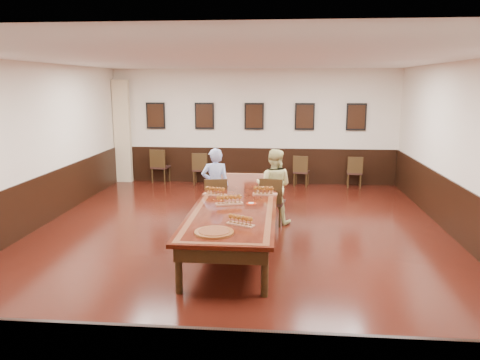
# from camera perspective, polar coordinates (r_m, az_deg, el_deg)

# --- Properties ---
(floor) EXTENTS (8.00, 10.00, 0.02)m
(floor) POSITION_cam_1_polar(r_m,az_deg,el_deg) (8.65, -0.30, -7.24)
(floor) COLOR black
(floor) RESTS_ON ground
(ceiling) EXTENTS (8.00, 10.00, 0.02)m
(ceiling) POSITION_cam_1_polar(r_m,az_deg,el_deg) (8.19, -0.32, 14.58)
(ceiling) COLOR white
(ceiling) RESTS_ON floor
(wall_back) EXTENTS (8.00, 0.02, 3.20)m
(wall_back) POSITION_cam_1_polar(r_m,az_deg,el_deg) (13.23, 1.74, 6.50)
(wall_back) COLOR #F5E4CD
(wall_back) RESTS_ON floor
(wall_front) EXTENTS (8.00, 0.02, 3.20)m
(wall_front) POSITION_cam_1_polar(r_m,az_deg,el_deg) (3.45, -8.24, -8.78)
(wall_front) COLOR #F5E4CD
(wall_front) RESTS_ON floor
(wall_left) EXTENTS (0.02, 10.00, 3.20)m
(wall_left) POSITION_cam_1_polar(r_m,az_deg,el_deg) (9.52, -25.14, 3.36)
(wall_left) COLOR #F5E4CD
(wall_left) RESTS_ON floor
(wall_right) EXTENTS (0.02, 10.00, 3.20)m
(wall_right) POSITION_cam_1_polar(r_m,az_deg,el_deg) (8.85, 26.54, 2.68)
(wall_right) COLOR #F5E4CD
(wall_right) RESTS_ON floor
(chair_man) EXTENTS (0.53, 0.56, 0.96)m
(chair_man) POSITION_cam_1_polar(r_m,az_deg,el_deg) (9.45, -2.99, -2.52)
(chair_man) COLOR #311A15
(chair_man) RESTS_ON floor
(chair_woman) EXTENTS (0.53, 0.57, 0.97)m
(chair_woman) POSITION_cam_1_polar(r_m,az_deg,el_deg) (9.43, 3.99, -2.52)
(chair_woman) COLOR #311A15
(chair_woman) RESTS_ON floor
(spare_chair_a) EXTENTS (0.52, 0.56, 0.97)m
(spare_chair_a) POSITION_cam_1_polar(r_m,az_deg,el_deg) (13.57, -9.65, 1.73)
(spare_chair_a) COLOR #311A15
(spare_chair_a) RESTS_ON floor
(spare_chair_b) EXTENTS (0.43, 0.47, 0.91)m
(spare_chair_b) POSITION_cam_1_polar(r_m,az_deg,el_deg) (13.20, -4.79, 1.43)
(spare_chair_b) COLOR #311A15
(spare_chair_b) RESTS_ON floor
(spare_chair_c) EXTENTS (0.48, 0.51, 0.87)m
(spare_chair_c) POSITION_cam_1_polar(r_m,az_deg,el_deg) (13.03, 7.48, 1.14)
(spare_chair_c) COLOR #311A15
(spare_chair_c) RESTS_ON floor
(spare_chair_d) EXTENTS (0.44, 0.47, 0.86)m
(spare_chair_d) POSITION_cam_1_polar(r_m,az_deg,el_deg) (13.17, 13.78, 1.01)
(spare_chair_d) COLOR #311A15
(spare_chair_d) RESTS_ON floor
(person_man) EXTENTS (0.62, 0.46, 1.53)m
(person_man) POSITION_cam_1_polar(r_m,az_deg,el_deg) (9.48, -3.03, -0.69)
(person_man) COLOR #5471D2
(person_man) RESTS_ON floor
(person_woman) EXTENTS (0.85, 0.71, 1.52)m
(person_woman) POSITION_cam_1_polar(r_m,az_deg,el_deg) (9.47, 4.14, -0.77)
(person_woman) COLOR #E7DF90
(person_woman) RESTS_ON floor
(pink_phone) EXTENTS (0.09, 0.15, 0.01)m
(pink_phone) POSITION_cam_1_polar(r_m,az_deg,el_deg) (8.76, 3.84, -1.80)
(pink_phone) COLOR #FF5499
(pink_phone) RESTS_ON conference_table
(curtain) EXTENTS (0.45, 0.18, 2.90)m
(curtain) POSITION_cam_1_polar(r_m,az_deg,el_deg) (13.80, -14.13, 5.74)
(curtain) COLOR beige
(curtain) RESTS_ON floor
(wainscoting) EXTENTS (8.00, 10.00, 1.00)m
(wainscoting) POSITION_cam_1_polar(r_m,az_deg,el_deg) (8.50, -0.30, -3.98)
(wainscoting) COLOR black
(wainscoting) RESTS_ON floor
(conference_table) EXTENTS (1.40, 5.00, 0.76)m
(conference_table) POSITION_cam_1_polar(r_m,az_deg,el_deg) (8.47, -0.30, -3.26)
(conference_table) COLOR black
(conference_table) RESTS_ON floor
(posters) EXTENTS (6.14, 0.04, 0.74)m
(posters) POSITION_cam_1_polar(r_m,az_deg,el_deg) (13.14, 1.73, 7.78)
(posters) COLOR black
(posters) RESTS_ON wall_back
(flight_a) EXTENTS (0.46, 0.24, 0.16)m
(flight_a) POSITION_cam_1_polar(r_m,az_deg,el_deg) (8.72, -3.10, -1.39)
(flight_a) COLOR #9B5E41
(flight_a) RESTS_ON conference_table
(flight_b) EXTENTS (0.46, 0.15, 0.17)m
(flight_b) POSITION_cam_1_polar(r_m,az_deg,el_deg) (8.74, 3.02, -1.32)
(flight_b) COLOR #9B5E41
(flight_b) RESTS_ON conference_table
(flight_c) EXTENTS (0.49, 0.28, 0.17)m
(flight_c) POSITION_cam_1_polar(r_m,az_deg,el_deg) (8.04, -1.33, -2.46)
(flight_c) COLOR #9B5E41
(flight_c) RESTS_ON conference_table
(flight_d) EXTENTS (0.44, 0.30, 0.16)m
(flight_d) POSITION_cam_1_polar(r_m,az_deg,el_deg) (6.88, 0.05, -4.98)
(flight_d) COLOR #9B5E41
(flight_d) RESTS_ON conference_table
(red_plate_grp) EXTENTS (0.18, 0.18, 0.02)m
(red_plate_grp) POSITION_cam_1_polar(r_m,az_deg,el_deg) (8.10, 1.37, -2.88)
(red_plate_grp) COLOR red
(red_plate_grp) RESTS_ON conference_table
(carved_platter) EXTENTS (0.56, 0.56, 0.04)m
(carved_platter) POSITION_cam_1_polar(r_m,az_deg,el_deg) (6.54, -3.17, -6.38)
(carved_platter) COLOR #602E13
(carved_platter) RESTS_ON conference_table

